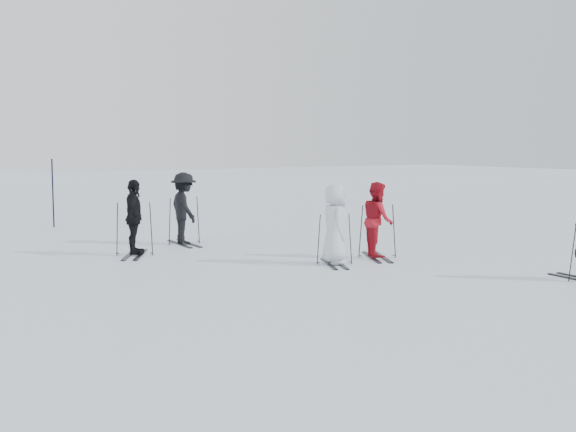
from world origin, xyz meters
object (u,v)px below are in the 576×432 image
object	(u,v)px
piste_marker	(53,193)
skier_uphill_far	(184,209)
skier_red	(378,221)
skier_grey	(335,225)
skier_uphill_left	(134,218)

from	to	relation	value
piste_marker	skier_uphill_far	bearing A→B (deg)	-71.84
skier_red	skier_uphill_far	size ratio (longest dim) A/B	0.93
skier_red	skier_grey	size ratio (longest dim) A/B	1.00
piste_marker	skier_uphill_left	bearing A→B (deg)	-89.12
skier_grey	skier_uphill_far	xyz separation A→B (m)	(-1.52, 4.95, 0.07)
skier_grey	skier_red	bearing A→B (deg)	-56.74
skier_grey	piste_marker	bearing A→B (deg)	41.58
skier_grey	skier_uphill_left	xyz separation A→B (m)	(-3.40, 3.73, 0.02)
skier_uphill_left	skier_uphill_far	size ratio (longest dim) A/B	0.95
skier_grey	piste_marker	size ratio (longest dim) A/B	0.80
skier_red	piste_marker	bearing A→B (deg)	51.00
skier_grey	skier_uphill_left	world-z (taller)	skier_uphill_left
skier_red	piste_marker	size ratio (longest dim) A/B	0.80
skier_uphill_left	skier_uphill_far	distance (m)	2.24
skier_uphill_left	skier_grey	bearing A→B (deg)	-108.76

